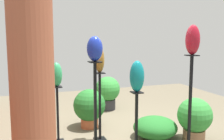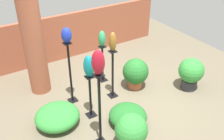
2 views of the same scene
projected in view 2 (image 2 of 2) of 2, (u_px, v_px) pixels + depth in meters
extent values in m
plane|color=#6B604C|center=(127.00, 103.00, 5.99)|extent=(8.00, 8.00, 0.00)
cube|color=#9E5138|center=(73.00, 35.00, 7.64)|extent=(5.60, 0.12, 1.32)
cylinder|color=#9E5138|center=(33.00, 38.00, 5.73)|extent=(0.47, 0.47, 2.76)
cube|color=black|center=(91.00, 115.00, 5.63)|extent=(0.20, 0.20, 0.01)
cube|color=black|center=(90.00, 97.00, 5.38)|extent=(0.04, 0.04, 0.98)
cube|color=black|center=(89.00, 77.00, 5.12)|extent=(0.16, 0.16, 0.01)
cube|color=black|center=(100.00, 111.00, 4.57)|extent=(0.04, 0.04, 1.53)
cube|color=black|center=(99.00, 75.00, 4.18)|extent=(0.16, 0.16, 0.02)
cube|color=black|center=(103.00, 80.00, 6.79)|extent=(0.20, 0.20, 0.01)
cube|color=black|center=(103.00, 64.00, 6.54)|extent=(0.04, 0.04, 0.97)
cube|color=black|center=(102.00, 47.00, 6.29)|extent=(0.16, 0.16, 0.01)
cube|color=black|center=(113.00, 95.00, 6.22)|extent=(0.20, 0.20, 0.01)
cube|color=black|center=(113.00, 74.00, 5.91)|extent=(0.04, 0.04, 1.19)
cube|color=black|center=(113.00, 51.00, 5.61)|extent=(0.16, 0.16, 0.02)
cube|color=black|center=(73.00, 100.00, 6.06)|extent=(0.20, 0.20, 0.01)
cube|color=black|center=(70.00, 74.00, 5.68)|extent=(0.04, 0.04, 1.47)
cube|color=black|center=(67.00, 43.00, 5.30)|extent=(0.16, 0.16, 0.02)
ellipsoid|color=#0F727A|center=(89.00, 66.00, 5.00)|extent=(0.20, 0.22, 0.46)
ellipsoid|color=maroon|center=(98.00, 62.00, 4.06)|extent=(0.22, 0.21, 0.44)
ellipsoid|color=#2D9356|center=(102.00, 39.00, 6.19)|extent=(0.17, 0.18, 0.40)
ellipsoid|color=brown|center=(113.00, 42.00, 5.49)|extent=(0.16, 0.16, 0.44)
ellipsoid|color=#192D9E|center=(66.00, 35.00, 5.21)|extent=(0.21, 0.21, 0.33)
cylinder|color=#2D2D33|center=(189.00, 84.00, 6.42)|extent=(0.38, 0.38, 0.25)
sphere|color=#338C38|center=(191.00, 70.00, 6.23)|extent=(0.60, 0.60, 0.60)
cylinder|color=#B25B38|center=(135.00, 84.00, 6.49)|extent=(0.34, 0.34, 0.18)
sphere|color=#236B28|center=(136.00, 71.00, 6.30)|extent=(0.63, 0.63, 0.63)
sphere|color=#338C38|center=(131.00, 130.00, 4.62)|extent=(0.60, 0.60, 0.60)
ellipsoid|color=#338C38|center=(57.00, 116.00, 5.29)|extent=(0.90, 0.87, 0.41)
ellipsoid|color=#236B28|center=(128.00, 116.00, 5.33)|extent=(0.77, 0.79, 0.37)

